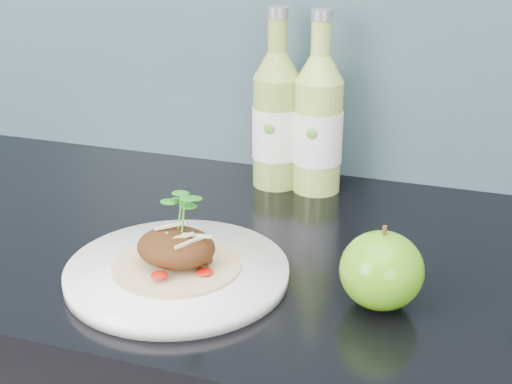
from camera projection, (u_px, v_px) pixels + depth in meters
dinner_plate at (177, 272)px, 0.86m from camera, size 0.32×0.32×0.02m
pork_taco at (176, 245)px, 0.85m from camera, size 0.16×0.16×0.10m
green_apple at (382, 270)px, 0.79m from camera, size 0.10×0.10×0.10m
cider_bottle_left at (276, 120)px, 1.11m from camera, size 0.10×0.10×0.28m
cider_bottle_right at (318, 125)px, 1.09m from camera, size 0.08×0.08×0.28m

